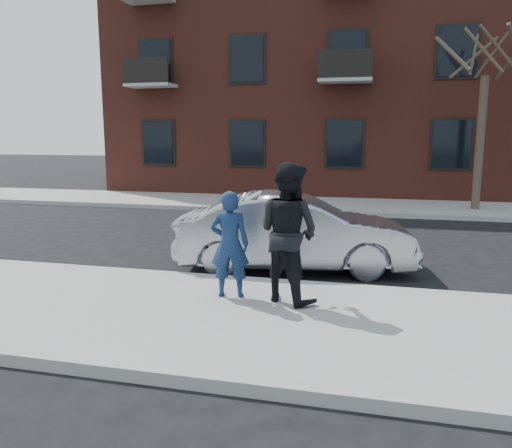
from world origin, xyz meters
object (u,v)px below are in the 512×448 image
(street_tree, at_px, (488,36))
(silver_sedan, at_px, (295,232))
(man_hoodie, at_px, (230,244))
(man_peacoat, at_px, (288,232))

(street_tree, height_order, silver_sedan, street_tree)
(man_hoodie, bearing_deg, man_peacoat, 172.81)
(silver_sedan, height_order, man_peacoat, man_peacoat)
(man_peacoat, bearing_deg, street_tree, -84.04)
(silver_sedan, bearing_deg, street_tree, -38.82)
(silver_sedan, xyz_separation_m, man_peacoat, (0.26, -2.20, 0.43))
(street_tree, height_order, man_hoodie, street_tree)
(silver_sedan, distance_m, man_peacoat, 2.26)
(street_tree, distance_m, silver_sedan, 10.58)
(street_tree, xyz_separation_m, man_hoodie, (-5.20, -10.47, -4.58))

